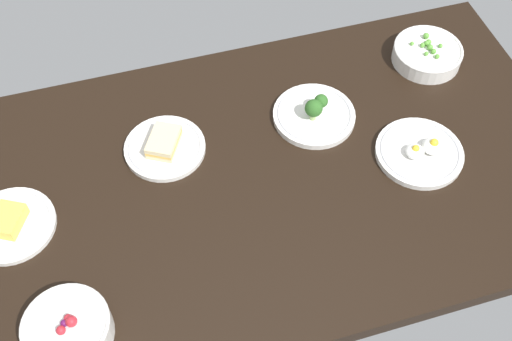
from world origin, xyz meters
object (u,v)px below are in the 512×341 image
Objects in this scene: plate_eggs at (420,152)px; plate_broccoli at (314,114)px; bowl_peas at (427,54)px; plate_cheese at (10,224)px; bowl_berries at (68,329)px; plate_sandwich at (165,146)px.

plate_eggs is 1.02× the size of plate_broccoli.
bowl_peas is at bearing -117.86° from plate_eggs.
bowl_berries is at bearing 108.62° from plate_cheese.
bowl_peas is (-105.13, -20.77, 1.27)cm from plate_cheese.
bowl_berries is (95.86, 48.27, 0.63)cm from bowl_peas.
plate_sandwich is 36.01cm from plate_broccoli.
plate_cheese is at bearing 17.53° from plate_sandwich.
plate_eggs is at bearing -165.70° from bowl_berries.
bowl_peas is at bearing -172.14° from plate_sandwich.
bowl_peas is (-33.96, -10.30, 0.91)cm from plate_broccoli.
plate_eggs is at bearing 62.14° from bowl_peas.
plate_eggs is 1.07× the size of plate_sandwich.
plate_cheese is at bearing 8.37° from plate_broccoli.
bowl_berries reaches higher than plate_eggs.
plate_sandwich is 46.53cm from bowl_berries.
plate_sandwich is at bearing -123.86° from bowl_berries.
plate_broccoli is 72.64cm from bowl_berries.
plate_broccoli is 1.19× the size of bowl_berries.
plate_sandwich is at bearing -17.91° from plate_eggs.
plate_cheese is 36.89cm from plate_sandwich.
bowl_berries is at bearing 26.73° from bowl_peas.
plate_broccoli reaches higher than plate_sandwich.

